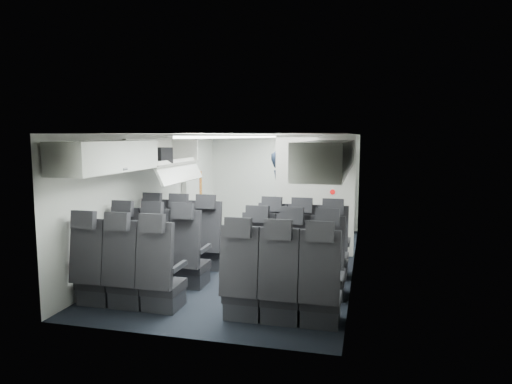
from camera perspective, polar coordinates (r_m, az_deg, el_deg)
The scene contains 14 objects.
cabin_shell at distance 7.58m, azimuth -0.73°, elevation -0.55°, with size 3.41×6.01×2.16m.
seat_row_front at distance 7.21m, azimuth -1.80°, elevation -6.79°, with size 3.33×0.56×1.24m.
seat_row_mid at distance 6.38m, azimuth -4.01°, elevation -8.65°, with size 3.33×0.56×1.24m.
seat_row_rear at distance 5.56m, azimuth -6.92°, elevation -11.04°, with size 3.33×0.56×1.24m.
overhead_bin_left_rear at distance 6.23m, azimuth -18.17°, elevation 4.24°, with size 0.53×1.80×0.40m.
overhead_bin_left_front_open at distance 7.79m, azimuth -11.56°, elevation 4.03°, with size 0.64×1.70×0.72m.
overhead_bin_right_rear at distance 5.30m, azimuth 8.49°, elevation 4.09°, with size 0.53×1.80×0.40m.
overhead_bin_right_front at distance 7.04m, azimuth 9.86°, elevation 4.77°, with size 0.53×1.70×0.40m.
bulkhead_partition at distance 8.19m, azimuth 7.35°, elevation -0.38°, with size 1.40×0.15×2.13m.
galley_unit at distance 10.11m, azimuth 8.42°, elevation 0.28°, with size 0.85×0.52×1.90m.
boarding_door at distance 9.58m, azimuth -7.88°, elevation -0.05°, with size 0.12×1.27×1.86m.
flight_attendant at distance 9.08m, azimuth 3.21°, elevation -0.65°, with size 0.67×0.44×1.82m, color black.
carry_on_bag at distance 7.53m, azimuth -12.33°, elevation 4.48°, with size 0.43×0.30×0.26m, color black.
papers at distance 8.99m, azimuth 4.35°, elevation -0.23°, with size 0.18×0.02×0.13m, color white.
Camera 1 is at (1.90, -7.27, 2.12)m, focal length 32.00 mm.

